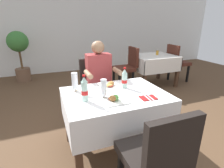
% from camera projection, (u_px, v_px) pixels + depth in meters
% --- Properties ---
extents(ground_plane, '(11.00, 11.00, 0.00)m').
position_uv_depth(ground_plane, '(114.00, 153.00, 2.14)').
color(ground_plane, brown).
extents(back_wall, '(11.00, 0.12, 3.01)m').
position_uv_depth(back_wall, '(64.00, 22.00, 5.25)').
color(back_wall, white).
rests_on(back_wall, ground).
extents(main_dining_table, '(1.15, 0.85, 0.75)m').
position_uv_depth(main_dining_table, '(115.00, 107.00, 2.04)').
color(main_dining_table, white).
rests_on(main_dining_table, ground).
extents(chair_far_diner_seat, '(0.44, 0.50, 0.97)m').
position_uv_depth(chair_far_diner_seat, '(96.00, 86.00, 2.76)').
color(chair_far_diner_seat, black).
rests_on(chair_far_diner_seat, ground).
extents(chair_near_camera_side, '(0.44, 0.50, 0.97)m').
position_uv_depth(chair_near_camera_side, '(156.00, 156.00, 1.32)').
color(chair_near_camera_side, black).
rests_on(chair_near_camera_side, ground).
extents(seated_diner_far, '(0.50, 0.46, 1.26)m').
position_uv_depth(seated_diner_far, '(100.00, 78.00, 2.63)').
color(seated_diner_far, '#282D42').
rests_on(seated_diner_far, ground).
extents(plate_near_camera, '(0.23, 0.23, 0.07)m').
position_uv_depth(plate_near_camera, '(115.00, 99.00, 1.78)').
color(plate_near_camera, white).
rests_on(plate_near_camera, main_dining_table).
extents(plate_far_diner, '(0.25, 0.25, 0.06)m').
position_uv_depth(plate_far_diner, '(110.00, 85.00, 2.17)').
color(plate_far_diner, white).
rests_on(plate_far_diner, main_dining_table).
extents(beer_glass_left, '(0.07, 0.07, 0.22)m').
position_uv_depth(beer_glass_left, '(75.00, 82.00, 2.00)').
color(beer_glass_left, white).
rests_on(beer_glass_left, main_dining_table).
extents(beer_glass_middle, '(0.07, 0.07, 0.21)m').
position_uv_depth(beer_glass_middle, '(104.00, 89.00, 1.82)').
color(beer_glass_middle, white).
rests_on(beer_glass_middle, main_dining_table).
extents(cola_bottle_primary, '(0.07, 0.07, 0.26)m').
position_uv_depth(cola_bottle_primary, '(124.00, 79.00, 2.11)').
color(cola_bottle_primary, silver).
rests_on(cola_bottle_primary, main_dining_table).
extents(cola_bottle_secondary, '(0.07, 0.07, 0.28)m').
position_uv_depth(cola_bottle_secondary, '(85.00, 90.00, 1.75)').
color(cola_bottle_secondary, silver).
rests_on(cola_bottle_secondary, main_dining_table).
extents(napkin_cutlery_set, '(0.18, 0.19, 0.01)m').
position_uv_depth(napkin_cutlery_set, '(148.00, 98.00, 1.85)').
color(napkin_cutlery_set, maroon).
rests_on(napkin_cutlery_set, main_dining_table).
extents(background_dining_table, '(1.02, 0.85, 0.75)m').
position_uv_depth(background_dining_table, '(153.00, 63.00, 4.29)').
color(background_dining_table, white).
rests_on(background_dining_table, ground).
extents(background_chair_left, '(0.50, 0.44, 0.97)m').
position_uv_depth(background_chair_left, '(127.00, 66.00, 4.05)').
color(background_chair_left, '#4C2319').
rests_on(background_chair_left, ground).
extents(background_chair_right, '(0.50, 0.44, 0.97)m').
position_uv_depth(background_chair_right, '(177.00, 61.00, 4.54)').
color(background_chair_right, '#4C2319').
rests_on(background_chair_right, ground).
extents(background_table_tumbler, '(0.06, 0.06, 0.11)m').
position_uv_depth(background_table_tumbler, '(157.00, 53.00, 4.26)').
color(background_table_tumbler, '#C68928').
rests_on(background_table_tumbler, background_dining_table).
extents(potted_plant_corner, '(0.51, 0.51, 1.30)m').
position_uv_depth(potted_plant_corner, '(19.00, 50.00, 4.47)').
color(potted_plant_corner, brown).
rests_on(potted_plant_corner, ground).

